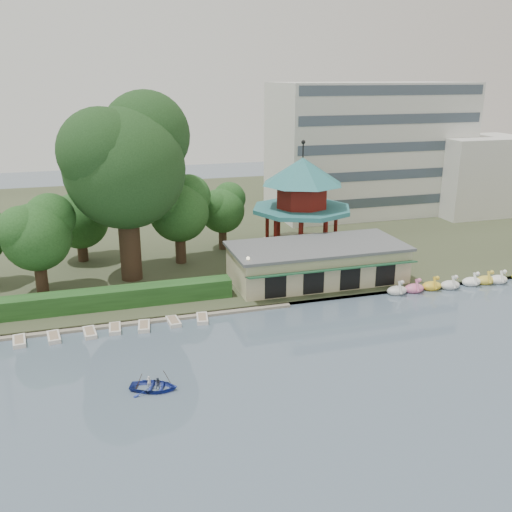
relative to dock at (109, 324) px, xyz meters
name	(u,v)px	position (x,y,z in m)	size (l,w,h in m)	color
ground_plane	(304,405)	(12.00, -17.20, -0.12)	(220.00, 220.00, 0.00)	slate
shore	(179,222)	(12.00, 34.80, 0.08)	(220.00, 70.00, 0.40)	#424930
embankment	(238,308)	(12.00, 0.10, 0.03)	(220.00, 0.60, 0.30)	gray
dock	(109,324)	(0.00, 0.00, 0.00)	(34.00, 1.60, 0.24)	gray
boathouse	(317,262)	(22.00, 4.77, 2.25)	(18.60, 9.39, 3.90)	#C0B68F
pavilion	(302,196)	(24.00, 14.80, 7.36)	(12.40, 12.40, 13.50)	#C0B68F
office_building	(386,153)	(44.67, 31.80, 9.61)	(38.00, 18.00, 20.00)	silver
hedge	(73,302)	(-3.00, 3.30, 1.18)	(30.00, 2.00, 1.80)	#265521
lamp_post	(248,270)	(13.50, 1.80, 3.22)	(0.36, 0.36, 4.28)	black
big_tree	(126,158)	(3.17, 11.00, 13.21)	(13.67, 12.73, 19.67)	#3A281C
small_trees	(93,221)	(-0.51, 14.25, 6.14)	(38.83, 16.82, 10.18)	#3A281C
swan_boats	(460,283)	(36.11, -0.61, 0.28)	(17.47, 2.14, 1.92)	silver
moored_rowboats	(69,335)	(-3.40, -1.42, 0.06)	(24.71, 2.72, 0.36)	silver
rowboat_with_passengers	(154,384)	(2.49, -12.24, 0.37)	(5.64, 4.84, 2.01)	#24369A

